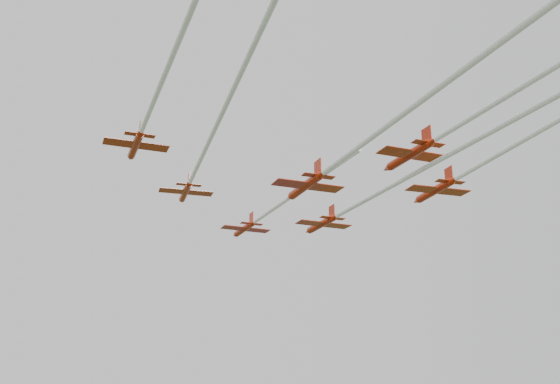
{
  "coord_description": "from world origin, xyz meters",
  "views": [
    {
      "loc": [
        -1.77,
        -84.89,
        21.46
      ],
      "look_at": [
        1.27,
        0.66,
        49.35
      ],
      "focal_mm": 40.0,
      "sensor_mm": 36.0,
      "label": 1
    }
  ],
  "objects_px": {
    "jet_row2_left": "(201,158)",
    "jet_row3_mid": "(349,154)",
    "jet_lead": "(265,214)",
    "jet_row3_left": "(149,113)",
    "jet_row2_right": "(368,199)",
    "jet_row4_right": "(509,94)",
    "jet_row3_right": "(509,148)"
  },
  "relations": [
    {
      "from": "jet_row2_right",
      "to": "jet_row4_right",
      "type": "bearing_deg",
      "value": -93.8
    },
    {
      "from": "jet_row3_right",
      "to": "jet_row3_mid",
      "type": "bearing_deg",
      "value": 171.34
    },
    {
      "from": "jet_row3_left",
      "to": "jet_row3_mid",
      "type": "bearing_deg",
      "value": -4.77
    },
    {
      "from": "jet_row3_left",
      "to": "jet_row3_right",
      "type": "bearing_deg",
      "value": -8.27
    },
    {
      "from": "jet_lead",
      "to": "jet_row2_left",
      "type": "xyz_separation_m",
      "value": [
        -8.41,
        -22.67,
        0.92
      ]
    },
    {
      "from": "jet_row2_right",
      "to": "jet_row3_mid",
      "type": "distance_m",
      "value": 14.34
    },
    {
      "from": "jet_row2_left",
      "to": "jet_row3_mid",
      "type": "relative_size",
      "value": 1.02
    },
    {
      "from": "jet_row3_left",
      "to": "jet_row3_right",
      "type": "height_order",
      "value": "jet_row3_right"
    },
    {
      "from": "jet_row2_left",
      "to": "jet_row2_right",
      "type": "distance_m",
      "value": 24.14
    },
    {
      "from": "jet_row2_left",
      "to": "jet_row3_mid",
      "type": "distance_m",
      "value": 18.88
    },
    {
      "from": "jet_row3_mid",
      "to": "jet_row3_left",
      "type": "bearing_deg",
      "value": 174.51
    },
    {
      "from": "jet_lead",
      "to": "jet_row2_right",
      "type": "relative_size",
      "value": 0.78
    },
    {
      "from": "jet_row2_left",
      "to": "jet_row3_mid",
      "type": "height_order",
      "value": "jet_row2_left"
    },
    {
      "from": "jet_lead",
      "to": "jet_row2_right",
      "type": "xyz_separation_m",
      "value": [
        14.18,
        -14.56,
        -1.74
      ]
    },
    {
      "from": "jet_row2_left",
      "to": "jet_lead",
      "type": "bearing_deg",
      "value": 55.59
    },
    {
      "from": "jet_lead",
      "to": "jet_row3_right",
      "type": "xyz_separation_m",
      "value": [
        30.07,
        -25.81,
        1.52
      ]
    },
    {
      "from": "jet_row3_right",
      "to": "jet_row4_right",
      "type": "relative_size",
      "value": 1.08
    },
    {
      "from": "jet_row2_right",
      "to": "jet_row4_right",
      "type": "height_order",
      "value": "jet_row4_right"
    },
    {
      "from": "jet_row2_right",
      "to": "jet_row3_mid",
      "type": "relative_size",
      "value": 1.03
    },
    {
      "from": "jet_row3_mid",
      "to": "jet_row2_right",
      "type": "bearing_deg",
      "value": 52.01
    },
    {
      "from": "jet_row2_right",
      "to": "jet_row3_right",
      "type": "height_order",
      "value": "jet_row3_right"
    },
    {
      "from": "jet_row2_left",
      "to": "jet_row4_right",
      "type": "distance_m",
      "value": 37.74
    },
    {
      "from": "jet_row2_left",
      "to": "jet_row3_left",
      "type": "distance_m",
      "value": 12.15
    },
    {
      "from": "jet_row2_left",
      "to": "jet_row4_right",
      "type": "relative_size",
      "value": 0.89
    },
    {
      "from": "jet_lead",
      "to": "jet_row2_left",
      "type": "relative_size",
      "value": 0.8
    },
    {
      "from": "jet_row4_right",
      "to": "jet_row2_right",
      "type": "bearing_deg",
      "value": 86.68
    },
    {
      "from": "jet_row3_mid",
      "to": "jet_row4_right",
      "type": "height_order",
      "value": "jet_row3_mid"
    },
    {
      "from": "jet_row3_left",
      "to": "jet_row4_right",
      "type": "relative_size",
      "value": 0.7
    },
    {
      "from": "jet_row2_left",
      "to": "jet_row4_right",
      "type": "bearing_deg",
      "value": -47.99
    },
    {
      "from": "jet_row2_right",
      "to": "jet_row3_left",
      "type": "relative_size",
      "value": 1.3
    },
    {
      "from": "jet_row2_right",
      "to": "jet_row3_left",
      "type": "height_order",
      "value": "jet_row3_left"
    },
    {
      "from": "jet_lead",
      "to": "jet_row3_right",
      "type": "height_order",
      "value": "jet_row3_right"
    }
  ]
}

